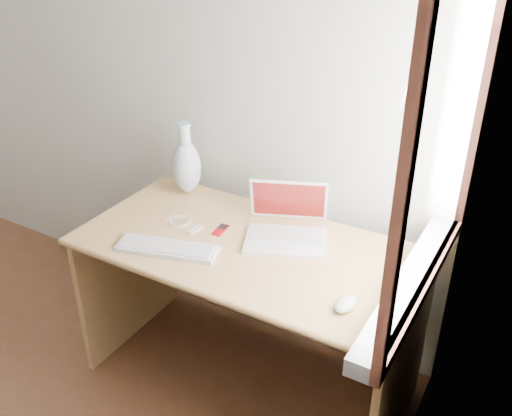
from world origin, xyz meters
The scene contains 10 objects.
back_wall centered at (0.00, 1.75, 1.30)m, with size 3.50×0.04×2.60m, color silver.
window centered at (1.72, 1.30, 1.28)m, with size 0.11×0.99×1.10m.
desk centered at (1.03, 1.41, 0.51)m, with size 1.36×0.68×0.72m.
laptop centered at (1.15, 1.46, 0.77)m, with size 0.38×0.37×0.22m.
external_keyboard centered at (0.78, 1.13, 0.73)m, with size 0.42×0.23×0.02m.
mouse centered at (1.52, 1.15, 0.74)m, with size 0.06×0.10×0.04m, color white.
ipod centered at (0.88, 1.36, 0.72)m, with size 0.05×0.09×0.01m.
cable_coil centered at (0.68, 1.34, 0.72)m, with size 0.11×0.11×0.01m, color silver.
remote centered at (0.78, 1.32, 0.72)m, with size 0.03×0.08×0.01m, color silver.
vase centered at (0.55, 1.59, 0.86)m, with size 0.13×0.13×0.34m.
Camera 1 is at (2.02, -0.31, 1.93)m, focal length 40.00 mm.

